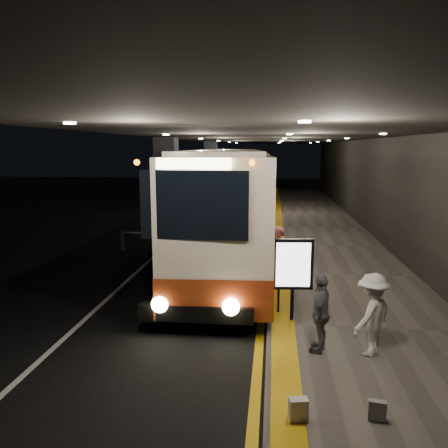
# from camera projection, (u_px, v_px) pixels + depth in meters

# --- Properties ---
(ground) EXTENTS (90.00, 90.00, 0.00)m
(ground) POSITION_uv_depth(u_px,v_px,m) (186.00, 282.00, 13.16)
(ground) COLOR black
(lane_line_white) EXTENTS (0.12, 50.00, 0.01)m
(lane_line_white) POSITION_uv_depth(u_px,v_px,m) (167.00, 245.00, 18.25)
(lane_line_white) COLOR silver
(lane_line_white) RESTS_ON ground
(kerb_stripe_yellow) EXTENTS (0.18, 50.00, 0.01)m
(kerb_stripe_yellow) POSITION_uv_depth(u_px,v_px,m) (267.00, 247.00, 17.79)
(kerb_stripe_yellow) COLOR gold
(kerb_stripe_yellow) RESTS_ON ground
(sidewalk) EXTENTS (4.50, 50.00, 0.15)m
(sidewalk) POSITION_uv_depth(u_px,v_px,m) (327.00, 247.00, 17.51)
(sidewalk) COLOR #514C44
(sidewalk) RESTS_ON ground
(tactile_strip) EXTENTS (0.50, 50.00, 0.01)m
(tactile_strip) POSITION_uv_depth(u_px,v_px,m) (279.00, 244.00, 17.71)
(tactile_strip) COLOR gold
(tactile_strip) RESTS_ON sidewalk
(terminal_wall) EXTENTS (0.10, 50.00, 6.00)m
(terminal_wall) POSITION_uv_depth(u_px,v_px,m) (389.00, 174.00, 16.75)
(terminal_wall) COLOR black
(terminal_wall) RESTS_ON ground
(support_columns) EXTENTS (0.80, 24.80, 4.40)m
(support_columns) POSITION_uv_depth(u_px,v_px,m) (167.00, 195.00, 16.86)
(support_columns) COLOR black
(support_columns) RESTS_ON ground
(canopy) EXTENTS (9.00, 50.00, 0.40)m
(canopy) POSITION_uv_depth(u_px,v_px,m) (272.00, 132.00, 16.97)
(canopy) COLOR black
(canopy) RESTS_ON support_columns
(coach_main) EXTENTS (3.28, 12.37, 3.82)m
(coach_main) POSITION_uv_depth(u_px,v_px,m) (226.00, 212.00, 14.87)
(coach_main) COLOR beige
(coach_main) RESTS_ON ground
(coach_second) EXTENTS (2.67, 11.52, 3.60)m
(coach_second) POSITION_uv_depth(u_px,v_px,m) (252.00, 179.00, 32.17)
(coach_second) COLOR beige
(coach_second) RESTS_ON ground
(passenger_boarding) EXTENTS (0.43, 0.64, 1.70)m
(passenger_boarding) POSITION_uv_depth(u_px,v_px,m) (280.00, 256.00, 12.31)
(passenger_boarding) COLOR #B15255
(passenger_boarding) RESTS_ON sidewalk
(passenger_waiting_white) EXTENTS (1.03, 1.08, 1.58)m
(passenger_waiting_white) POSITION_uv_depth(u_px,v_px,m) (372.00, 315.00, 8.15)
(passenger_waiting_white) COLOR silver
(passenger_waiting_white) RESTS_ON sidewalk
(passenger_waiting_grey) EXTENTS (0.70, 0.99, 1.53)m
(passenger_waiting_grey) POSITION_uv_depth(u_px,v_px,m) (321.00, 313.00, 8.30)
(passenger_waiting_grey) COLOR #4F4E54
(passenger_waiting_grey) RESTS_ON sidewalk
(bag_polka) EXTENTS (0.26, 0.14, 0.30)m
(bag_polka) POSITION_uv_depth(u_px,v_px,m) (377.00, 410.00, 6.25)
(bag_polka) COLOR black
(bag_polka) RESTS_ON sidewalk
(bag_plain) EXTENTS (0.30, 0.21, 0.34)m
(bag_plain) POSITION_uv_depth(u_px,v_px,m) (298.00, 410.00, 6.24)
(bag_plain) COLOR #BEB5B2
(bag_plain) RESTS_ON sidewalk
(info_sign) EXTENTS (0.90, 0.20, 1.89)m
(info_sign) POSITION_uv_depth(u_px,v_px,m) (293.00, 266.00, 9.70)
(info_sign) COLOR black
(info_sign) RESTS_ON sidewalk
(stanchion_post) EXTENTS (0.05, 0.05, 1.02)m
(stanchion_post) POSITION_uv_depth(u_px,v_px,m) (279.00, 292.00, 10.29)
(stanchion_post) COLOR black
(stanchion_post) RESTS_ON sidewalk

